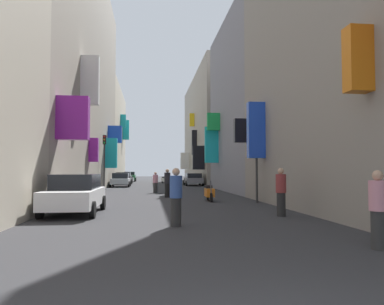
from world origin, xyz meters
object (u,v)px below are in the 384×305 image
parked_car_silver (121,180)px  pedestrian_far_away (281,192)px  scooter_blue (169,181)px  pedestrian_near_left (378,210)px  scooter_silver (132,179)px  scooter_white (164,180)px  pedestrian_near_right (155,183)px  parked_car_white (75,193)px  parked_car_black (123,178)px  traffic_light_far_corner (257,143)px  pedestrian_mid_street (167,183)px  parked_car_grey (193,179)px  pedestrian_crossing (176,197)px  scooter_orange (209,193)px  parked_car_green (130,176)px  traffic_light_near_corner (104,153)px

parked_car_silver → pedestrian_far_away: pedestrian_far_away is taller
scooter_blue → pedestrian_near_left: pedestrian_near_left is taller
scooter_silver → pedestrian_far_away: pedestrian_far_away is taller
scooter_white → pedestrian_near_right: 20.21m
parked_car_white → scooter_white: (4.78, 32.77, -0.33)m
parked_car_black → traffic_light_far_corner: (8.65, -25.97, 2.35)m
parked_car_black → pedestrian_mid_street: (4.21, -21.63, 0.12)m
parked_car_grey → pedestrian_crossing: 29.29m
traffic_light_far_corner → parked_car_white: bearing=-155.5°
parked_car_grey → scooter_blue: (-2.47, 3.74, -0.26)m
scooter_orange → pedestrian_near_left: size_ratio=1.12×
parked_car_green → parked_car_silver: parked_car_green is taller
pedestrian_near_left → parked_car_silver: bearing=104.2°
parked_car_grey → scooter_blue: parked_car_grey is taller
parked_car_silver → pedestrian_crossing: bearing=-82.2°
parked_car_grey → pedestrian_near_right: size_ratio=2.59×
pedestrian_crossing → pedestrian_near_left: size_ratio=1.04×
scooter_blue → parked_car_black: bearing=172.3°
scooter_white → pedestrian_crossing: pedestrian_crossing is taller
parked_car_silver → scooter_blue: 7.71m
pedestrian_far_away → traffic_light_far_corner: (0.74, 5.54, 2.22)m
parked_car_white → pedestrian_crossing: (3.66, -3.69, 0.08)m
pedestrian_mid_street → traffic_light_far_corner: bearing=-44.4°
pedestrian_near_left → pedestrian_far_away: bearing=90.5°
parked_car_green → pedestrian_far_away: (7.78, -43.18, 0.12)m
pedestrian_far_away → traffic_light_near_corner: bearing=115.9°
scooter_orange → parked_car_silver: bearing=108.7°
scooter_white → traffic_light_near_corner: traffic_light_near_corner is taller
scooter_silver → pedestrian_crossing: pedestrian_crossing is taller
scooter_blue → scooter_silver: bearing=130.5°
parked_car_silver → parked_car_black: bearing=91.6°
parked_car_silver → scooter_orange: 19.27m
parked_car_black → pedestrian_near_left: size_ratio=2.59×
parked_car_black → pedestrian_far_away: pedestrian_far_away is taller
scooter_orange → traffic_light_near_corner: 12.92m
scooter_white → pedestrian_near_right: pedestrian_near_right is taller
parked_car_black → pedestrian_far_away: size_ratio=2.47×
parked_car_black → scooter_white: size_ratio=2.26×
pedestrian_near_left → traffic_light_near_corner: size_ratio=0.37×
scooter_blue → scooter_orange: bearing=-87.7°
pedestrian_mid_street → pedestrian_near_right: bearing=98.5°
parked_car_white → pedestrian_mid_street: size_ratio=2.50×
scooter_orange → traffic_light_far_corner: size_ratio=0.41×
scooter_blue → pedestrian_near_right: pedestrian_near_right is taller
scooter_white → pedestrian_mid_street: (-0.80, -24.60, 0.42)m
traffic_light_far_corner → parked_car_grey: bearing=92.0°
pedestrian_near_left → scooter_silver: bearing=99.7°
parked_car_green → pedestrian_mid_street: (4.08, -33.29, 0.12)m
scooter_white → pedestrian_far_away: size_ratio=1.09×
scooter_blue → pedestrian_near_left: 36.58m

